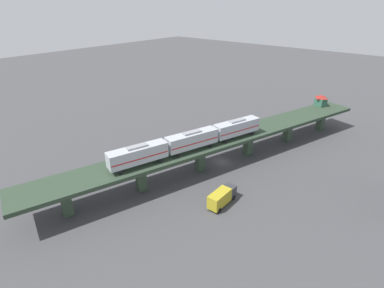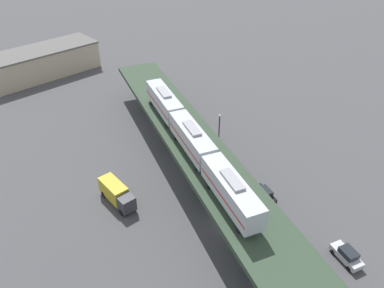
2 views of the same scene
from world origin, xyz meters
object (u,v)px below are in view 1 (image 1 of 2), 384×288
street_car_silver (229,133)px  street_car_black (196,150)px  signal_hut (321,100)px  delivery_truck (222,197)px  street_lamp (142,154)px  subway_train (192,140)px

street_car_silver → street_car_black: bearing=88.1°
signal_hut → street_car_black: 43.82m
delivery_truck → street_car_black: bearing=-37.2°
street_car_silver → delivery_truck: size_ratio=0.65×
signal_hut → street_car_silver: bearing=56.1°
street_car_silver → street_lamp: size_ratio=0.68×
delivery_truck → street_lamp: (21.86, 1.20, 2.35)m
signal_hut → street_car_silver: 31.06m
signal_hut → delivery_truck: 53.51m
subway_train → delivery_truck: subway_train is taller
signal_hut → street_car_silver: (16.79, 25.03, -7.51)m
street_car_black → street_lamp: bearing=74.7°
signal_hut → street_lamp: 58.48m
street_lamp → delivery_truck: bearing=-176.9°
subway_train → street_car_black: (6.64, -9.36, -8.25)m
street_car_black → delivery_truck: delivery_truck is taller
delivery_truck → street_lamp: street_lamp is taller
street_car_black → street_car_silver: size_ratio=0.99×
signal_hut → delivery_truck: bearing=90.6°
street_car_black → signal_hut: bearing=-113.6°
delivery_truck → signal_hut: bearing=-89.4°
subway_train → delivery_truck: (-11.21, 4.18, -7.42)m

